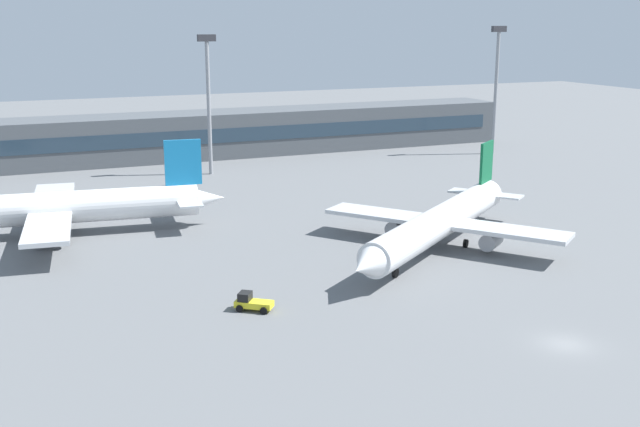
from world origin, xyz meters
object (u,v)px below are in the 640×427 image
object	(u,v)px
baggage_tug_yellow	(252,302)
floodlight_tower_west	(496,81)
airplane_near	(439,223)
floodlight_tower_east	(208,94)
airplane_mid	(39,209)

from	to	relation	value
baggage_tug_yellow	floodlight_tower_west	distance (m)	100.99
airplane_near	floodlight_tower_east	size ratio (longest dim) A/B	1.50
airplane_near	floodlight_tower_east	world-z (taller)	floodlight_tower_east
airplane_mid	floodlight_tower_west	distance (m)	97.02
airplane_near	baggage_tug_yellow	distance (m)	29.48
airplane_near	airplane_mid	size ratio (longest dim) A/B	0.78
airplane_mid	baggage_tug_yellow	bearing A→B (deg)	-64.97
floodlight_tower_west	floodlight_tower_east	bearing A→B (deg)	178.65
floodlight_tower_east	airplane_near	bearing A→B (deg)	-77.50
floodlight_tower_west	floodlight_tower_east	world-z (taller)	floodlight_tower_west
airplane_mid	floodlight_tower_west	size ratio (longest dim) A/B	1.83
floodlight_tower_west	airplane_mid	bearing A→B (deg)	-161.30
airplane_near	floodlight_tower_west	bearing A→B (deg)	49.74
airplane_mid	floodlight_tower_west	bearing A→B (deg)	18.70
baggage_tug_yellow	floodlight_tower_west	size ratio (longest dim) A/B	0.15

